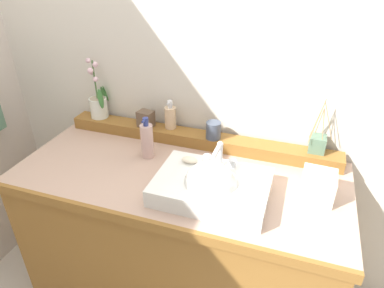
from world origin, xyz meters
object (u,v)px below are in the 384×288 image
object	(u,v)px
trinket_box	(146,119)
tissue_box	(318,186)
tumbler_cup	(213,130)
reed_diffuser	(317,143)
soap_bar	(190,160)
soap_dispenser	(170,117)
potted_plant	(98,103)
lotion_bottle	(147,140)
sink_basin	(211,187)

from	to	relation	value
trinket_box	tissue_box	bearing A→B (deg)	-6.70
tumbler_cup	reed_diffuser	xyz separation A→B (m)	(0.48, 0.03, -0.00)
soap_bar	trinket_box	distance (m)	0.44
reed_diffuser	soap_dispenser	bearing A→B (deg)	179.89
potted_plant	reed_diffuser	xyz separation A→B (m)	(1.14, 0.00, -0.04)
tissue_box	soap_dispenser	bearing A→B (deg)	160.01
potted_plant	lotion_bottle	xyz separation A→B (m)	(0.38, -0.20, -0.05)
reed_diffuser	soap_bar	bearing A→B (deg)	-149.64
sink_basin	lotion_bottle	bearing A→B (deg)	152.69
soap_bar	tumbler_cup	xyz separation A→B (m)	(0.03, 0.27, 0.02)
lotion_bottle	tissue_box	size ratio (longest dim) A/B	1.57
potted_plant	trinket_box	size ratio (longest dim) A/B	3.91
lotion_bottle	soap_bar	bearing A→B (deg)	-21.25
soap_bar	reed_diffuser	size ratio (longest dim) A/B	0.27
trinket_box	tissue_box	distance (m)	0.90
potted_plant	trinket_box	world-z (taller)	potted_plant
sink_basin	trinket_box	world-z (taller)	sink_basin
reed_diffuser	lotion_bottle	bearing A→B (deg)	-164.93
soap_dispenser	tissue_box	bearing A→B (deg)	-19.99
lotion_bottle	tissue_box	world-z (taller)	lotion_bottle
trinket_box	lotion_bottle	size ratio (longest dim) A/B	0.41
soap_bar	tissue_box	distance (m)	0.53
potted_plant	tumbler_cup	bearing A→B (deg)	-2.75
soap_dispenser	lotion_bottle	distance (m)	0.21
reed_diffuser	potted_plant	bearing A→B (deg)	-179.87
lotion_bottle	reed_diffuser	bearing A→B (deg)	15.07
reed_diffuser	trinket_box	bearing A→B (deg)	-178.32
soap_bar	potted_plant	distance (m)	0.70
potted_plant	reed_diffuser	size ratio (longest dim) A/B	1.27
sink_basin	trinket_box	distance (m)	0.60
reed_diffuser	trinket_box	size ratio (longest dim) A/B	3.08
trinket_box	potted_plant	bearing A→B (deg)	-175.44
soap_dispenser	tumbler_cup	xyz separation A→B (m)	(0.24, -0.04, -0.02)
soap_bar	soap_dispenser	bearing A→B (deg)	124.82
reed_diffuser	sink_basin	bearing A→B (deg)	-134.34
soap_dispenser	tumbler_cup	bearing A→B (deg)	-8.45
trinket_box	tissue_box	xyz separation A→B (m)	(0.87, -0.24, -0.05)
trinket_box	soap_dispenser	bearing A→B (deg)	20.57
sink_basin	soap_dispenser	bearing A→B (deg)	130.11
tumbler_cup	lotion_bottle	size ratio (longest dim) A/B	0.42
reed_diffuser	tumbler_cup	bearing A→B (deg)	-175.94
soap_dispenser	tissue_box	size ratio (longest dim) A/B	1.16
sink_basin	potted_plant	world-z (taller)	potted_plant
trinket_box	soap_bar	bearing A→B (deg)	-30.29
soap_bar	tumbler_cup	distance (m)	0.27
potted_plant	tissue_box	distance (m)	1.19
soap_dispenser	tissue_box	world-z (taller)	soap_dispenser
soap_bar	potted_plant	bearing A→B (deg)	154.65
sink_basin	potted_plant	bearing A→B (deg)	152.41
lotion_bottle	tissue_box	xyz separation A→B (m)	(0.77, -0.06, -0.03)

